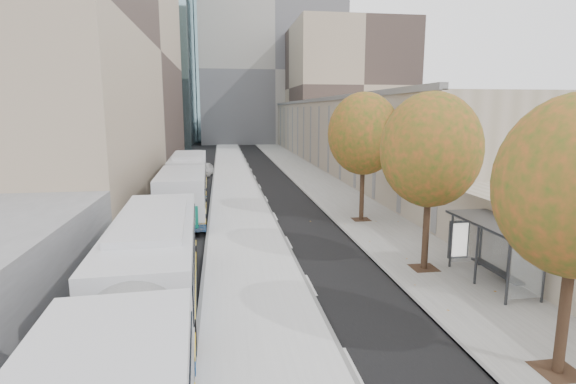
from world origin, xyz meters
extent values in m
cube|color=beige|center=(-3.88, 35.00, 0.07)|extent=(4.25, 150.00, 0.15)
cube|color=gray|center=(4.12, 35.00, 0.04)|extent=(4.75, 150.00, 0.08)
cube|color=#9F937B|center=(15.50, 64.00, 4.00)|extent=(18.00, 92.00, 8.00)
cube|color=tan|center=(-22.50, 41.00, 12.50)|extent=(24.00, 46.00, 25.00)
cube|color=gray|center=(6.00, 96.00, 15.00)|extent=(30.00, 18.00, 30.00)
cube|color=#383A3F|center=(5.50, 11.00, 2.56)|extent=(1.90, 4.40, 0.10)
cylinder|color=#383A3F|center=(4.80, 9.00, 1.28)|extent=(0.10, 0.10, 2.40)
cube|color=silver|center=(6.22, 11.00, 1.33)|extent=(0.04, 4.00, 2.10)
cylinder|color=black|center=(3.60, 5.00, 1.63)|extent=(0.28, 0.28, 3.11)
cylinder|color=black|center=(3.60, 13.00, 1.70)|extent=(0.28, 0.28, 3.24)
sphere|color=#1E5315|center=(3.60, 13.00, 5.26)|extent=(4.20, 4.20, 4.20)
cylinder|color=black|center=(3.60, 22.00, 1.77)|extent=(0.28, 0.28, 3.38)
sphere|color=#1E5315|center=(3.60, 22.00, 5.48)|extent=(4.40, 4.40, 4.40)
cube|color=silver|center=(-7.23, 6.67, 1.56)|extent=(3.63, 18.82, 3.12)
cube|color=black|center=(-7.23, 6.67, 2.13)|extent=(3.66, 18.07, 1.08)
cube|color=silver|center=(-7.65, 28.84, 1.59)|extent=(3.29, 19.15, 3.18)
cube|color=black|center=(-7.65, 28.84, 2.17)|extent=(3.32, 18.39, 1.10)
cube|color=#0A6650|center=(-7.65, 19.33, 1.22)|extent=(2.02, 0.12, 1.23)
imported|color=silver|center=(-6.93, 43.70, 0.70)|extent=(2.13, 4.28, 1.40)
camera|label=1|loc=(-5.04, -4.66, 6.87)|focal=28.00mm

